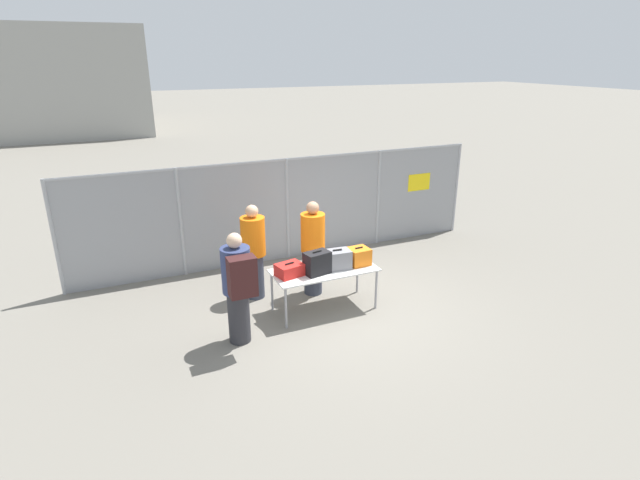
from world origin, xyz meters
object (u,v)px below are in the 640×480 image
(security_worker_far, at_px, (254,251))
(security_worker_near, at_px, (313,247))
(utility_trailer, at_px, (295,215))
(inspection_table, at_px, (324,272))
(suitcase_grey, at_px, (337,260))
(suitcase_orange, at_px, (359,256))
(traveler_hooded, at_px, (238,285))
(suitcase_black, at_px, (317,263))
(suitcase_red, at_px, (290,270))

(security_worker_far, bearing_deg, security_worker_near, 140.59)
(utility_trailer, bearing_deg, inspection_table, -104.71)
(suitcase_grey, relative_size, security_worker_near, 0.26)
(suitcase_orange, relative_size, traveler_hooded, 0.20)
(suitcase_black, xyz_separation_m, suitcase_grey, (0.40, 0.05, -0.03))
(inspection_table, distance_m, utility_trailer, 4.36)
(suitcase_red, distance_m, traveler_hooded, 1.11)
(inspection_table, distance_m, suitcase_orange, 0.67)
(inspection_table, xyz_separation_m, suitcase_orange, (0.64, -0.03, 0.20))
(suitcase_orange, bearing_deg, suitcase_black, -175.51)
(inspection_table, relative_size, suitcase_grey, 3.83)
(suitcase_grey, bearing_deg, inspection_table, 168.78)
(inspection_table, xyz_separation_m, security_worker_far, (-0.95, 0.94, 0.21))
(inspection_table, distance_m, security_worker_far, 1.35)
(suitcase_grey, xyz_separation_m, security_worker_far, (-1.17, 0.99, -0.01))
(suitcase_red, xyz_separation_m, utility_trailer, (1.72, 4.19, -0.49))
(suitcase_red, bearing_deg, utility_trailer, 67.64)
(inspection_table, bearing_deg, suitcase_black, -150.78)
(inspection_table, relative_size, security_worker_far, 1.02)
(security_worker_near, bearing_deg, suitcase_grey, 99.60)
(suitcase_red, xyz_separation_m, traveler_hooded, (-0.99, -0.48, 0.12))
(inspection_table, bearing_deg, suitcase_red, 178.95)
(suitcase_orange, xyz_separation_m, utility_trailer, (0.46, 4.24, -0.54))
(utility_trailer, bearing_deg, security_worker_near, -106.15)
(suitcase_black, height_order, suitcase_orange, suitcase_black)
(inspection_table, height_order, suitcase_grey, suitcase_grey)
(inspection_table, distance_m, suitcase_red, 0.64)
(suitcase_orange, relative_size, security_worker_near, 0.20)
(inspection_table, relative_size, traveler_hooded, 1.01)
(suitcase_grey, xyz_separation_m, traveler_hooded, (-1.83, -0.42, 0.06))
(traveler_hooded, height_order, security_worker_near, traveler_hooded)
(suitcase_red, relative_size, security_worker_far, 0.28)
(inspection_table, xyz_separation_m, suitcase_red, (-0.62, 0.01, 0.16))
(suitcase_red, relative_size, security_worker_near, 0.28)
(inspection_table, xyz_separation_m, suitcase_grey, (0.22, -0.04, 0.22))
(suitcase_black, relative_size, security_worker_far, 0.27)
(traveler_hooded, relative_size, utility_trailer, 0.41)
(suitcase_grey, distance_m, security_worker_near, 0.72)
(suitcase_red, xyz_separation_m, security_worker_far, (-0.33, 0.93, 0.05))
(utility_trailer, bearing_deg, suitcase_black, -106.54)
(suitcase_orange, distance_m, security_worker_far, 1.86)
(security_worker_far, xyz_separation_m, utility_trailer, (2.05, 3.26, -0.55))
(traveler_hooded, relative_size, security_worker_near, 1.00)
(security_worker_far, bearing_deg, suitcase_black, 102.30)
(suitcase_grey, relative_size, traveler_hooded, 0.26)
(inspection_table, bearing_deg, utility_trailer, 75.29)
(suitcase_grey, bearing_deg, suitcase_red, 176.25)
(suitcase_orange, distance_m, utility_trailer, 4.29)
(suitcase_grey, height_order, utility_trailer, suitcase_grey)
(security_worker_near, relative_size, utility_trailer, 0.41)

